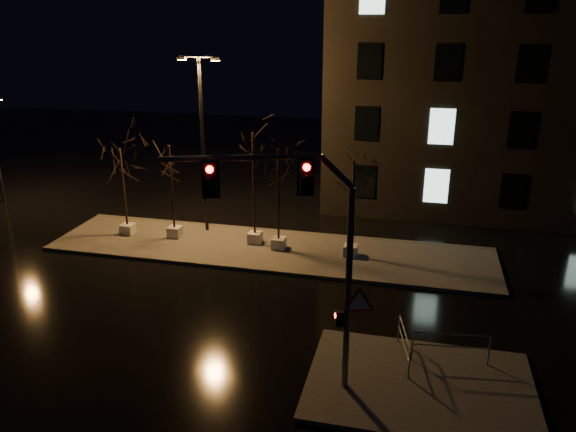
# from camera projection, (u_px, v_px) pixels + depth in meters

# --- Properties ---
(ground) EXTENTS (90.00, 90.00, 0.00)m
(ground) POSITION_uv_depth(u_px,v_px,m) (230.00, 308.00, 22.48)
(ground) COLOR black
(ground) RESTS_ON ground
(median) EXTENTS (22.00, 5.00, 0.15)m
(median) POSITION_uv_depth(u_px,v_px,m) (269.00, 249.00, 27.96)
(median) COLOR #46443E
(median) RESTS_ON ground
(sidewalk_corner) EXTENTS (7.00, 5.00, 0.15)m
(sidewalk_corner) POSITION_uv_depth(u_px,v_px,m) (420.00, 385.00, 17.61)
(sidewalk_corner) COLOR #46443E
(sidewalk_corner) RESTS_ON ground
(building) EXTENTS (25.00, 12.00, 15.00)m
(building) POSITION_uv_depth(u_px,v_px,m) (547.00, 80.00, 33.44)
(building) COLOR black
(building) RESTS_ON ground
(tree_0) EXTENTS (1.80, 1.80, 4.76)m
(tree_0) POSITION_uv_depth(u_px,v_px,m) (122.00, 168.00, 28.55)
(tree_0) COLOR silver
(tree_0) RESTS_ON median
(tree_1) EXTENTS (1.80, 1.80, 4.98)m
(tree_1) POSITION_uv_depth(u_px,v_px,m) (170.00, 167.00, 28.11)
(tree_1) COLOR silver
(tree_1) RESTS_ON median
(tree_2) EXTENTS (1.80, 1.80, 5.80)m
(tree_2) POSITION_uv_depth(u_px,v_px,m) (253.00, 158.00, 27.14)
(tree_2) COLOR silver
(tree_2) RESTS_ON median
(tree_3) EXTENTS (1.80, 1.80, 5.21)m
(tree_3) POSITION_uv_depth(u_px,v_px,m) (278.00, 171.00, 26.57)
(tree_3) COLOR silver
(tree_3) RESTS_ON median
(tree_4) EXTENTS (1.80, 1.80, 4.81)m
(tree_4) POSITION_uv_depth(u_px,v_px,m) (353.00, 183.00, 25.80)
(tree_4) COLOR silver
(tree_4) RESTS_ON median
(traffic_signal_mast) EXTENTS (5.80, 1.92, 7.40)m
(traffic_signal_mast) POSITION_uv_depth(u_px,v_px,m) (308.00, 242.00, 15.79)
(traffic_signal_mast) COLOR slate
(traffic_signal_mast) RESTS_ON sidewalk_corner
(streetlight_main) EXTENTS (2.27, 0.36, 9.08)m
(streetlight_main) POSITION_uv_depth(u_px,v_px,m) (202.00, 134.00, 28.60)
(streetlight_main) COLOR black
(streetlight_main) RESTS_ON median
(guard_rail_a) EXTENTS (2.51, 0.35, 1.09)m
(guard_rail_a) POSITION_uv_depth(u_px,v_px,m) (451.00, 344.00, 18.42)
(guard_rail_a) COLOR slate
(guard_rail_a) RESTS_ON sidewalk_corner
(guard_rail_b) EXTENTS (0.48, 2.17, 1.05)m
(guard_rail_b) POSITION_uv_depth(u_px,v_px,m) (404.00, 341.00, 18.61)
(guard_rail_b) COLOR slate
(guard_rail_b) RESTS_ON sidewalk_corner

